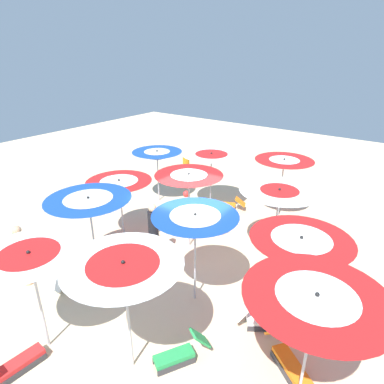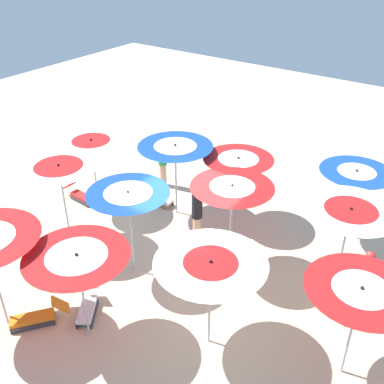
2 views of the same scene
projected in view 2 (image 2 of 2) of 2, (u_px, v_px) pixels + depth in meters
ground at (187, 270)px, 12.12m from camera, size 38.04×38.04×0.04m
beach_umbrella_0 at (92, 147)px, 13.73m from camera, size 1.95×1.95×2.41m
beach_umbrella_1 at (59, 172)px, 12.01m from camera, size 2.15×2.15×2.53m
beach_umbrella_3 at (175, 151)px, 13.39m from camera, size 2.24×2.24×2.39m
beach_umbrella_4 at (128, 200)px, 10.98m from camera, size 2.04×2.04×2.46m
beach_umbrella_5 at (78, 263)px, 9.14m from camera, size 2.16×2.16×2.32m
beach_umbrella_6 at (238, 163)px, 13.17m from camera, size 2.06×2.06×2.17m
beach_umbrella_7 at (232, 193)px, 11.13m from camera, size 2.07×2.07×2.52m
beach_umbrella_8 at (211, 269)px, 9.00m from camera, size 2.29×2.29×2.29m
beach_umbrella_9 at (356, 177)px, 12.44m from camera, size 2.01×2.01×2.20m
beach_umbrella_10 at (350, 215)px, 10.50m from camera, size 2.24×2.24×2.36m
beach_umbrella_11 at (360, 295)px, 8.29m from camera, size 2.10×2.10×2.32m
lounger_0 at (344, 298)px, 10.91m from camera, size 0.82×1.30×0.55m
lounger_1 at (37, 317)px, 10.39m from camera, size 1.08×1.28×0.61m
lounger_2 at (158, 199)px, 14.84m from camera, size 1.09×0.47×0.59m
lounger_3 at (88, 306)px, 10.68m from camera, size 0.93×1.12×0.60m
lounger_4 at (65, 256)px, 12.26m from camera, size 1.18×0.87×0.66m
lounger_5 at (80, 195)px, 15.04m from camera, size 1.31×0.40×0.54m
beachgoer_0 at (163, 161)px, 15.53m from camera, size 0.30×0.30×1.78m
beachgoer_2 at (197, 213)px, 12.65m from camera, size 0.30×0.30×1.87m
beach_ball at (371, 256)px, 12.39m from camera, size 0.27×0.27×0.27m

